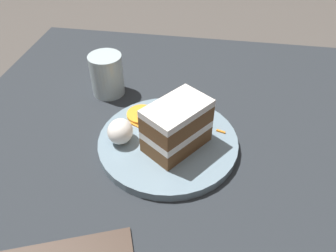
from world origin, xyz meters
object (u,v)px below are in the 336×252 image
plate (168,142)px  drinking_glass (107,77)px  orange_garnish (141,114)px  cake_slice (177,126)px  cream_dollop (120,131)px

plate → drinking_glass: bearing=46.9°
plate → drinking_glass: size_ratio=2.79×
orange_garnish → plate: bearing=-132.9°
drinking_glass → orange_garnish: bearing=-133.2°
orange_garnish → drinking_glass: 0.14m
cake_slice → drinking_glass: size_ratio=1.43×
cake_slice → drinking_glass: cake_slice is taller
cream_dollop → drinking_glass: bearing=24.5°
plate → cake_slice: cake_slice is taller
cream_dollop → plate: bearing=-78.0°
cream_dollop → drinking_glass: size_ratio=0.55×
cream_dollop → orange_garnish: bearing=-14.8°
orange_garnish → drinking_glass: drinking_glass is taller
plate → orange_garnish: (0.06, 0.06, 0.01)m
plate → cream_dollop: 0.09m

